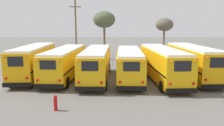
# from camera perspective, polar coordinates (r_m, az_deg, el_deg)

# --- Properties ---
(ground_plane) EXTENTS (160.00, 160.00, 0.00)m
(ground_plane) POSITION_cam_1_polar(r_m,az_deg,el_deg) (22.83, -0.00, -4.05)
(ground_plane) COLOR #66635E
(school_bus_0) EXTENTS (2.76, 10.01, 3.35)m
(school_bus_0) POSITION_cam_1_polar(r_m,az_deg,el_deg) (24.33, -19.87, 0.58)
(school_bus_0) COLOR #E5A00C
(school_bus_0) RESTS_ON ground
(school_bus_1) EXTENTS (3.07, 10.75, 3.10)m
(school_bus_1) POSITION_cam_1_polar(r_m,az_deg,el_deg) (23.30, -12.30, 0.28)
(school_bus_1) COLOR #EAAA0F
(school_bus_1) RESTS_ON ground
(school_bus_2) EXTENTS (2.75, 10.49, 3.15)m
(school_bus_2) POSITION_cam_1_polar(r_m,az_deg,el_deg) (22.09, -4.29, -0.01)
(school_bus_2) COLOR #EAAA0F
(school_bus_2) RESTS_ON ground
(school_bus_3) EXTENTS (2.85, 9.97, 3.05)m
(school_bus_3) POSITION_cam_1_polar(r_m,az_deg,el_deg) (21.99, 4.32, -0.17)
(school_bus_3) COLOR #EAAA0F
(school_bus_3) RESTS_ON ground
(school_bus_4) EXTENTS (3.09, 10.99, 3.24)m
(school_bus_4) POSITION_cam_1_polar(r_m,az_deg,el_deg) (22.42, 12.79, 0.02)
(school_bus_4) COLOR #EAAA0F
(school_bus_4) RESTS_ON ground
(school_bus_5) EXTENTS (2.91, 10.56, 3.34)m
(school_bus_5) POSITION_cam_1_polar(r_m,az_deg,el_deg) (24.22, 19.96, 0.53)
(school_bus_5) COLOR #E5A00C
(school_bus_5) RESTS_ON ground
(utility_pole) EXTENTS (1.80, 0.25, 9.44)m
(utility_pole) POSITION_cam_1_polar(r_m,az_deg,el_deg) (35.39, -9.66, 8.80)
(utility_pole) COLOR brown
(utility_pole) RESTS_ON ground
(bare_tree_0) EXTENTS (3.52, 3.52, 7.70)m
(bare_tree_0) POSITION_cam_1_polar(r_m,az_deg,el_deg) (35.49, -2.26, 11.18)
(bare_tree_0) COLOR brown
(bare_tree_0) RESTS_ON ground
(bare_tree_1) EXTENTS (3.07, 3.07, 6.75)m
(bare_tree_1) POSITION_cam_1_polar(r_m,az_deg,el_deg) (39.97, 13.31, 9.65)
(bare_tree_1) COLOR brown
(bare_tree_1) RESTS_ON ground
(fence_line) EXTENTS (24.60, 0.06, 1.42)m
(fence_line) POSITION_cam_1_polar(r_m,az_deg,el_deg) (29.81, -0.05, 1.17)
(fence_line) COLOR #939399
(fence_line) RESTS_ON ground
(fire_hydrant) EXTENTS (0.24, 0.24, 1.03)m
(fire_hydrant) POSITION_cam_1_polar(r_m,az_deg,el_deg) (14.81, -14.76, -10.05)
(fire_hydrant) COLOR #B21414
(fire_hydrant) RESTS_ON ground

